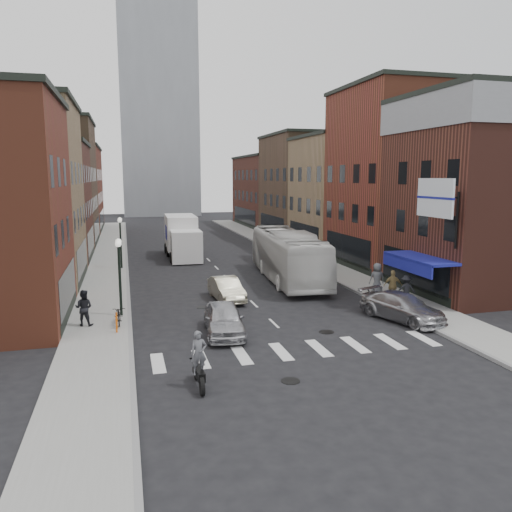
# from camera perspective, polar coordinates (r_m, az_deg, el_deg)

# --- Properties ---
(ground) EXTENTS (160.00, 160.00, 0.00)m
(ground) POSITION_cam_1_polar(r_m,az_deg,el_deg) (24.35, 2.75, -8.35)
(ground) COLOR black
(ground) RESTS_ON ground
(sidewalk_left) EXTENTS (3.00, 74.00, 0.15)m
(sidewalk_left) POSITION_cam_1_polar(r_m,az_deg,el_deg) (44.74, -16.48, -0.58)
(sidewalk_left) COLOR gray
(sidewalk_left) RESTS_ON ground
(sidewalk_right) EXTENTS (3.00, 74.00, 0.15)m
(sidewalk_right) POSITION_cam_1_polar(r_m,az_deg,el_deg) (47.35, 4.53, 0.28)
(sidewalk_right) COLOR gray
(sidewalk_right) RESTS_ON ground
(curb_left) EXTENTS (0.20, 74.00, 0.16)m
(curb_left) POSITION_cam_1_polar(r_m,az_deg,el_deg) (44.73, -14.56, -0.60)
(curb_left) COLOR gray
(curb_left) RESTS_ON ground
(curb_right) EXTENTS (0.20, 74.00, 0.16)m
(curb_right) POSITION_cam_1_polar(r_m,az_deg,el_deg) (46.89, 2.80, 0.12)
(curb_right) COLOR gray
(curb_right) RESTS_ON ground
(crosswalk_stripes) EXTENTS (12.00, 2.20, 0.01)m
(crosswalk_stripes) POSITION_cam_1_polar(r_m,az_deg,el_deg) (21.65, 5.19, -10.63)
(crosswalk_stripes) COLOR silver
(crosswalk_stripes) RESTS_ON ground
(bldg_left_mid_b) EXTENTS (10.30, 10.20, 10.30)m
(bldg_left_mid_b) POSITION_cam_1_polar(r_m,az_deg,el_deg) (46.86, -24.69, 5.64)
(bldg_left_mid_b) COLOR #4F251C
(bldg_left_mid_b) RESTS_ON ground
(bldg_left_far_a) EXTENTS (10.30, 12.20, 13.30)m
(bldg_left_far_a) POSITION_cam_1_polar(r_m,az_deg,el_deg) (57.69, -22.96, 7.73)
(bldg_left_far_a) COLOR #4A3725
(bldg_left_far_a) RESTS_ON ground
(bldg_left_far_b) EXTENTS (10.30, 16.20, 11.30)m
(bldg_left_far_b) POSITION_cam_1_polar(r_m,az_deg,el_deg) (71.59, -21.37, 7.14)
(bldg_left_far_b) COLOR brown
(bldg_left_far_b) RESTS_ON ground
(bldg_right_corner) EXTENTS (10.30, 9.20, 12.30)m
(bldg_right_corner) POSITION_cam_1_polar(r_m,az_deg,el_deg) (34.60, 24.94, 6.35)
(bldg_right_corner) COLOR #4F251C
(bldg_right_corner) RESTS_ON ground
(bldg_right_mid_a) EXTENTS (10.30, 10.20, 14.30)m
(bldg_right_mid_a) POSITION_cam_1_polar(r_m,az_deg,el_deg) (42.33, 16.75, 8.51)
(bldg_right_mid_a) COLOR brown
(bldg_right_mid_a) RESTS_ON ground
(bldg_right_mid_b) EXTENTS (10.30, 10.20, 11.30)m
(bldg_right_mid_b) POSITION_cam_1_polar(r_m,az_deg,el_deg) (51.16, 10.79, 7.08)
(bldg_right_mid_b) COLOR #9A7C54
(bldg_right_mid_b) RESTS_ON ground
(bldg_right_far_a) EXTENTS (10.30, 12.20, 12.30)m
(bldg_right_far_a) POSITION_cam_1_polar(r_m,az_deg,el_deg) (61.25, 6.33, 7.95)
(bldg_right_far_a) COLOR #4A3725
(bldg_right_far_a) RESTS_ON ground
(bldg_right_far_b) EXTENTS (10.30, 16.20, 10.30)m
(bldg_right_far_b) POSITION_cam_1_polar(r_m,az_deg,el_deg) (74.50, 2.41, 7.42)
(bldg_right_far_b) COLOR #4F251C
(bldg_right_far_b) RESTS_ON ground
(awning_blue) EXTENTS (1.80, 5.00, 0.78)m
(awning_blue) POSITION_cam_1_polar(r_m,az_deg,el_deg) (29.73, 17.91, -0.39)
(awning_blue) COLOR navy
(awning_blue) RESTS_ON ground
(billboard_sign) EXTENTS (1.52, 3.00, 3.70)m
(billboard_sign) POSITION_cam_1_polar(r_m,az_deg,el_deg) (27.54, 19.92, 6.13)
(billboard_sign) COLOR black
(billboard_sign) RESTS_ON ground
(distant_tower) EXTENTS (14.00, 14.00, 50.00)m
(distant_tower) POSITION_cam_1_polar(r_m,az_deg,el_deg) (101.93, -11.25, 18.91)
(distant_tower) COLOR #9399A0
(distant_tower) RESTS_ON ground
(streetlamp_near) EXTENTS (0.32, 1.22, 4.11)m
(streetlamp_near) POSITION_cam_1_polar(r_m,az_deg,el_deg) (26.50, -15.37, -0.76)
(streetlamp_near) COLOR black
(streetlamp_near) RESTS_ON ground
(streetlamp_far) EXTENTS (0.32, 1.22, 4.11)m
(streetlamp_far) POSITION_cam_1_polar(r_m,az_deg,el_deg) (40.37, -15.25, 2.53)
(streetlamp_far) COLOR black
(streetlamp_far) RESTS_ON ground
(bike_rack) EXTENTS (0.08, 0.68, 0.80)m
(bike_rack) POSITION_cam_1_polar(r_m,az_deg,el_deg) (24.39, -15.65, -7.31)
(bike_rack) COLOR #D8590C
(bike_rack) RESTS_ON sidewalk_left
(box_truck) EXTENTS (2.81, 8.69, 3.76)m
(box_truck) POSITION_cam_1_polar(r_m,az_deg,el_deg) (45.53, -8.43, 2.12)
(box_truck) COLOR white
(box_truck) RESTS_ON ground
(motorcycle_rider) EXTENTS (0.59, 2.02, 2.05)m
(motorcycle_rider) POSITION_cam_1_polar(r_m,az_deg,el_deg) (17.74, -6.55, -11.87)
(motorcycle_rider) COLOR black
(motorcycle_rider) RESTS_ON ground
(transit_bus) EXTENTS (4.06, 12.89, 3.53)m
(transit_bus) POSITION_cam_1_polar(r_m,az_deg,el_deg) (35.32, 3.66, 0.06)
(transit_bus) COLOR silver
(transit_bus) RESTS_ON ground
(sedan_left_near) EXTENTS (2.21, 4.52, 1.49)m
(sedan_left_near) POSITION_cam_1_polar(r_m,az_deg,el_deg) (23.42, -3.69, -7.17)
(sedan_left_near) COLOR #AFAFB4
(sedan_left_near) RESTS_ON ground
(sedan_left_far) EXTENTS (1.67, 4.17, 1.35)m
(sedan_left_far) POSITION_cam_1_polar(r_m,az_deg,el_deg) (29.75, -3.41, -3.79)
(sedan_left_far) COLOR #C0B99B
(sedan_left_far) RESTS_ON ground
(curb_car) EXTENTS (3.36, 5.14, 1.38)m
(curb_car) POSITION_cam_1_polar(r_m,az_deg,el_deg) (26.66, 16.37, -5.63)
(curb_car) COLOR #A4A3A8
(curb_car) RESTS_ON ground
(parked_bicycle) EXTENTS (0.63, 1.69, 0.88)m
(parked_bicycle) POSITION_cam_1_polar(r_m,az_deg,el_deg) (25.48, -15.40, -6.50)
(parked_bicycle) COLOR black
(parked_bicycle) RESTS_ON sidewalk_left
(ped_left_solo) EXTENTS (0.96, 0.72, 1.76)m
(ped_left_solo) POSITION_cam_1_polar(r_m,az_deg,el_deg) (25.55, -19.09, -5.61)
(ped_left_solo) COLOR black
(ped_left_solo) RESTS_ON sidewalk_left
(ped_right_a) EXTENTS (1.14, 0.82, 1.60)m
(ped_right_a) POSITION_cam_1_polar(r_m,az_deg,el_deg) (29.72, 16.80, -3.64)
(ped_right_a) COLOR black
(ped_right_a) RESTS_ON sidewalk_right
(ped_right_b) EXTENTS (1.18, 0.84, 1.83)m
(ped_right_b) POSITION_cam_1_polar(r_m,az_deg,el_deg) (29.81, 15.37, -3.31)
(ped_right_b) COLOR olive
(ped_right_b) RESTS_ON sidewalk_right
(ped_right_c) EXTENTS (1.02, 0.74, 1.92)m
(ped_right_c) POSITION_cam_1_polar(r_m,az_deg,el_deg) (31.44, 13.66, -2.52)
(ped_right_c) COLOR #53565B
(ped_right_c) RESTS_ON sidewalk_right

